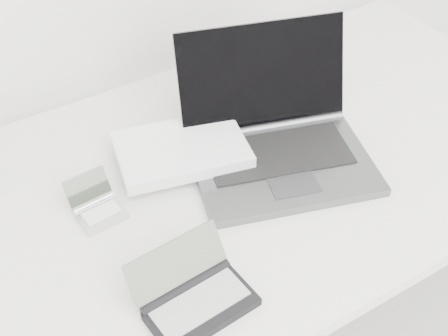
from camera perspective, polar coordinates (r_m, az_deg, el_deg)
desk at (r=1.32m, az=0.19°, el=-1.96°), size 1.60×0.80×0.73m
laptop_large at (r=1.30m, az=1.95°, el=2.27°), size 0.55×0.43×0.24m
pda_silver at (r=1.22m, az=-11.50°, el=-3.54°), size 0.09×0.11×0.07m
palmtop_charcoal at (r=1.06m, az=-2.70°, el=-11.68°), size 0.19×0.16×0.09m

